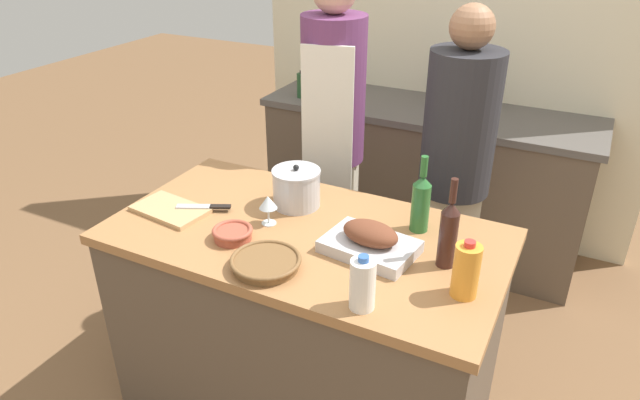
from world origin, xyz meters
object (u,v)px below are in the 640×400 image
cutting_board (170,210)px  condiment_bottle_tall (302,85)px  wine_glass_left (268,203)px  milk_jug (363,284)px  wicker_basket (266,262)px  stock_pot (296,188)px  mixing_bowl (233,233)px  wine_bottle_dark (448,232)px  roasting_pan (370,241)px  stand_mixer (456,86)px  person_cook_guest (455,166)px  person_cook_aproned (333,132)px  juice_jug (466,271)px  knife_chef (206,207)px  condiment_bottle_short (323,78)px  wine_bottle_green (421,202)px

cutting_board → condiment_bottle_tall: size_ratio=1.89×
wine_glass_left → milk_jug: bearing=-30.6°
wicker_basket → stock_pot: stock_pot is taller
stock_pot → mixing_bowl: (-0.08, -0.34, -0.05)m
wine_bottle_dark → cutting_board: bearing=-173.2°
roasting_pan → stand_mixer: bearing=94.8°
roasting_pan → person_cook_guest: person_cook_guest is taller
wicker_basket → mixing_bowl: mixing_bowl is taller
roasting_pan → cutting_board: roasting_pan is taller
cutting_board → person_cook_guest: 1.30m
mixing_bowl → person_cook_aproned: 0.95m
roasting_pan → person_cook_aproned: 0.96m
stock_pot → juice_jug: juice_jug is taller
knife_chef → condiment_bottle_short: size_ratio=1.15×
stock_pot → person_cook_aproned: 0.62m
person_cook_aproned → mixing_bowl: bearing=-102.0°
wine_bottle_dark → knife_chef: wine_bottle_dark is taller
wine_bottle_green → stand_mixer: bearing=99.9°
cutting_board → wine_bottle_green: (0.93, 0.32, 0.11)m
mixing_bowl → cutting_board: bearing=170.0°
roasting_pan → milk_jug: 0.32m
milk_jug → person_cook_aproned: bearing=119.8°
condiment_bottle_tall → mixing_bowl: bearing=-70.4°
wine_bottle_green → condiment_bottle_short: 1.74m
knife_chef → cutting_board: bearing=-151.5°
wine_bottle_green → person_cook_aproned: (-0.63, 0.57, -0.03)m
stock_pot → wicker_basket: bearing=-74.3°
juice_jug → knife_chef: 1.07m
person_cook_aproned → condiment_bottle_short: bearing=104.9°
milk_jug → wine_bottle_dark: 0.38m
roasting_pan → condiment_bottle_short: condiment_bottle_short is taller
juice_jug → stock_pot: bearing=159.3°
wicker_basket → wine_bottle_dark: bearing=28.6°
wicker_basket → person_cook_guest: (0.36, 1.09, -0.01)m
stock_pot → juice_jug: bearing=-20.7°
milk_jug → wine_bottle_green: wine_bottle_green is taller
condiment_bottle_short → wine_glass_left: bearing=-70.6°
condiment_bottle_short → juice_jug: bearing=-51.5°
cutting_board → mixing_bowl: (0.34, -0.06, 0.02)m
wine_bottle_green → person_cook_guest: 0.62m
wine_bottle_green → wine_bottle_dark: size_ratio=0.92×
stock_pot → wine_glass_left: bearing=-97.1°
juice_jug → condiment_bottle_short: condiment_bottle_short is taller
cutting_board → wine_glass_left: bearing=13.6°
stock_pot → knife_chef: bearing=-144.9°
person_cook_aproned → person_cook_guest: bearing=-11.0°
stock_pot → stand_mixer: 1.46m
wine_glass_left → person_cook_aproned: 0.79m
wine_bottle_dark → wine_glass_left: (-0.69, -0.03, -0.04)m
mixing_bowl → condiment_bottle_tall: condiment_bottle_tall is taller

